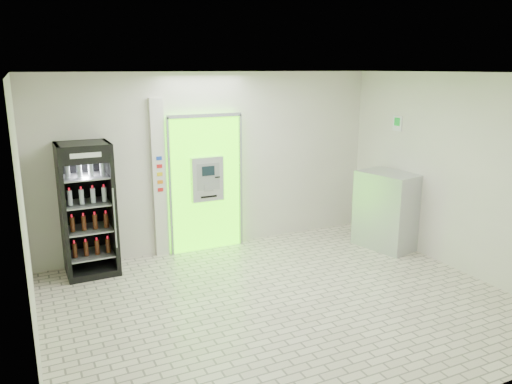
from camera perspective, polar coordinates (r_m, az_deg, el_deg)
ground at (r=6.86m, az=3.05°, el=-12.48°), size 6.00×6.00×0.00m
room_shell at (r=6.26m, az=3.27°, el=2.79°), size 6.00×6.00×6.00m
atm_assembly at (r=8.48m, az=-5.81°, el=1.09°), size 1.30×0.24×2.33m
pillar at (r=8.27m, az=-11.01°, el=1.48°), size 0.22×0.11×2.60m
beverage_cooler at (r=7.88m, az=-18.68°, el=-2.17°), size 0.76×0.72×2.01m
steel_cabinet at (r=8.93m, az=14.75°, el=-2.02°), size 0.88×1.12×1.33m
exit_sign at (r=9.07m, az=15.86°, el=7.56°), size 0.02×0.22×0.26m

